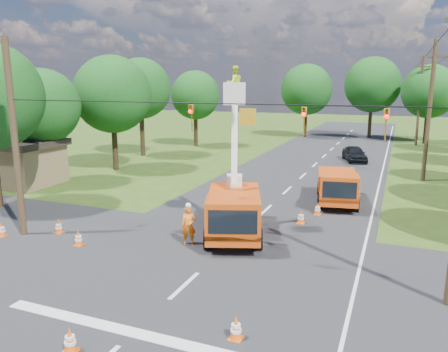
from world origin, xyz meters
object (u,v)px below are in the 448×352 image
at_px(traffic_cone_1, 236,328).
at_px(pole_right_mid, 429,110).
at_px(distant_car, 355,154).
at_px(traffic_cone_3, 318,209).
at_px(ground_worker, 189,226).
at_px(traffic_cone_5, 59,226).
at_px(pole_left, 15,140).
at_px(tree_left_c, 42,106).
at_px(traffic_cone_7, 357,191).
at_px(pole_right_far, 420,100).
at_px(tree_left_d, 112,94).
at_px(tree_left_f, 195,95).
at_px(traffic_cone_4, 78,238).
at_px(traffic_cone_6, 2,229).
at_px(tree_left_e, 141,89).
at_px(tree_far_c, 429,92).
at_px(shed, 20,162).
at_px(tree_far_a, 307,90).
at_px(traffic_cone_0, 70,340).
at_px(traffic_cone_2, 301,217).
at_px(second_truck, 337,186).
at_px(bucket_truck, 234,202).
at_px(tree_far_b, 372,85).

height_order(traffic_cone_1, pole_right_mid, pole_right_mid).
xyz_separation_m(distant_car, traffic_cone_3, (-0.16, -17.99, -0.34)).
distance_m(ground_worker, traffic_cone_5, 6.49).
xyz_separation_m(pole_left, tree_left_c, (-7.00, 9.00, 0.94)).
bearing_deg(pole_right_mid, tree_left_c, -156.25).
xyz_separation_m(traffic_cone_7, pole_left, (-13.95, -13.36, 4.14)).
relative_size(pole_right_far, tree_left_d, 1.08).
bearing_deg(traffic_cone_1, tree_left_f, 117.14).
bearing_deg(tree_left_d, traffic_cone_4, -59.67).
distance_m(traffic_cone_3, traffic_cone_6, 15.78).
xyz_separation_m(tree_left_e, tree_far_c, (26.30, 20.00, -0.43)).
xyz_separation_m(traffic_cone_1, traffic_cone_5, (-10.88, 5.10, 0.00)).
xyz_separation_m(shed, tree_far_a, (13.00, 35.00, 4.57)).
bearing_deg(tree_far_c, traffic_cone_1, -98.20).
relative_size(traffic_cone_3, traffic_cone_4, 1.00).
relative_size(traffic_cone_0, tree_far_a, 0.07).
height_order(tree_left_f, tree_far_a, tree_far_a).
relative_size(pole_left, tree_left_e, 0.96).
bearing_deg(traffic_cone_7, ground_worker, -117.71).
bearing_deg(tree_left_e, tree_left_d, -75.58).
height_order(traffic_cone_2, shed, shed).
bearing_deg(traffic_cone_7, traffic_cone_1, -95.26).
distance_m(traffic_cone_2, shed, 20.40).
bearing_deg(second_truck, pole_right_far, 70.31).
bearing_deg(traffic_cone_5, traffic_cone_1, -25.12).
bearing_deg(tree_far_c, ground_worker, -105.49).
bearing_deg(shed, traffic_cone_4, -34.63).
distance_m(traffic_cone_1, traffic_cone_4, 9.83).
height_order(second_truck, tree_left_f, tree_left_f).
xyz_separation_m(distant_car, traffic_cone_4, (-9.09, -26.52, -0.34)).
bearing_deg(tree_far_a, tree_far_c, -3.95).
height_order(traffic_cone_6, tree_left_e, tree_left_e).
bearing_deg(tree_left_c, traffic_cone_2, -7.58).
xyz_separation_m(traffic_cone_3, tree_far_a, (-7.83, 34.70, 5.83)).
bearing_deg(distant_car, ground_worker, -119.81).
distance_m(traffic_cone_7, tree_left_d, 20.35).
height_order(traffic_cone_0, traffic_cone_2, same).
distance_m(traffic_cone_0, tree_far_a, 50.06).
bearing_deg(traffic_cone_2, second_truck, 75.79).
xyz_separation_m(bucket_truck, tree_left_c, (-16.24, 5.38, 3.81)).
relative_size(traffic_cone_1, pole_right_far, 0.07).
distance_m(traffic_cone_4, tree_far_b, 46.58).
bearing_deg(traffic_cone_1, tree_left_d, 132.61).
bearing_deg(traffic_cone_6, shed, 132.19).
relative_size(ground_worker, pole_left, 0.20).
bearing_deg(traffic_cone_3, traffic_cone_2, -106.10).
bearing_deg(traffic_cone_0, traffic_cone_1, 29.47).
bearing_deg(pole_right_far, traffic_cone_6, -114.72).
bearing_deg(traffic_cone_5, bucket_truck, 20.30).
bearing_deg(pole_right_far, traffic_cone_0, -101.60).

